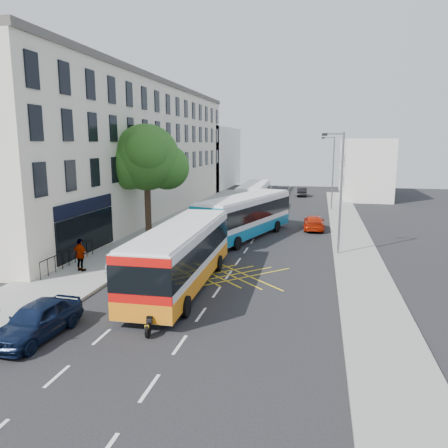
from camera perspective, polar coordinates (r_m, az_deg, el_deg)
The scene contains 20 objects.
ground at distance 19.70m, azimuth -3.03°, elevation -11.74°, with size 120.00×120.00×0.00m, color black.
pavement_left at distance 35.97m, azimuth -9.79°, elevation -1.46°, with size 5.00×70.00×0.15m, color gray.
pavement_right at distance 33.49m, azimuth 16.52°, elevation -2.64°, with size 3.00×70.00×0.15m, color gray.
terrace_main at distance 46.10m, azimuth -12.00°, elevation 9.44°, with size 8.30×45.00×13.50m.
terrace_far at distance 75.02m, azimuth -2.27°, elevation 8.66°, with size 8.00×20.00×10.00m, color silver.
building_right at distance 65.94m, azimuth 17.79°, elevation 7.04°, with size 6.00×18.00×8.00m, color silver.
street_tree at distance 35.20m, azimuth -10.15°, elevation 8.48°, with size 6.30×5.70×8.80m.
lamp_near at distance 29.73m, azimuth 14.86°, elevation 4.70°, with size 1.45×0.15×8.00m.
lamp_far at distance 49.66m, azimuth 13.94°, elevation 6.95°, with size 1.45×0.15×8.00m.
railings at distance 27.94m, azimuth -19.62°, elevation -4.05°, with size 0.08×5.60×1.14m, color black, non-canonical shape.
bus_near at distance 22.85m, azimuth -5.59°, elevation -4.07°, with size 3.08×11.65×3.26m.
bus_mid at distance 34.72m, azimuth 2.78°, elevation 1.08°, with size 6.15×12.20×3.35m.
bus_far at distance 47.12m, azimuth 3.91°, elevation 3.46°, with size 3.07×11.36×3.17m.
motorbike at distance 18.10m, azimuth -9.41°, elevation -11.12°, with size 0.66×1.98×1.76m.
parked_car_blue at distance 18.75m, azimuth -23.24°, elevation -11.45°, with size 1.69×4.20×1.43m, color #0C1732.
parked_car_silver at distance 26.55m, azimuth -11.40°, elevation -4.35°, with size 1.56×4.46×1.47m, color #9C9FA3.
red_hatchback at distance 38.86m, azimuth 11.68°, elevation 0.19°, with size 1.76×4.33×1.26m, color red.
distant_car_grey at distance 56.79m, azimuth 4.68°, elevation 3.62°, with size 2.17×4.72×1.31m, color #393B40.
distant_car_dark at distance 63.15m, azimuth 10.13°, elevation 4.17°, with size 1.34×3.85×1.27m, color black.
pedestrian_far at distance 26.52m, azimuth -18.23°, elevation -3.87°, with size 1.12×0.47×1.91m, color gray.
Camera 1 is at (4.89, -17.56, 7.46)m, focal length 35.00 mm.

